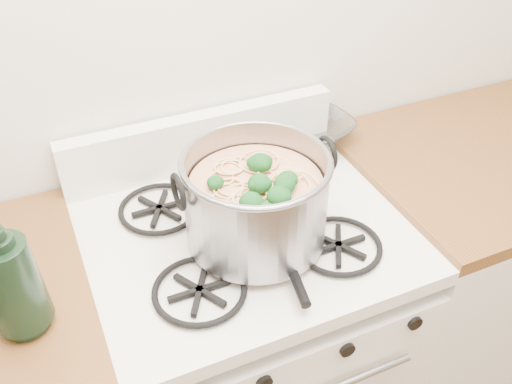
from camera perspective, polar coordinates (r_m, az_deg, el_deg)
name	(u,v)px	position (r m, az deg, el deg)	size (l,w,h in m)	color
gas_range	(248,350)	(1.72, -0.83, -15.53)	(0.76, 0.66, 0.92)	white
counter_right	(485,257)	(2.09, 21.95, -6.05)	(1.00, 0.65, 0.92)	silver
stock_pot	(256,201)	(1.27, 0.00, -0.94)	(0.36, 0.33, 0.22)	gray
spatula	(274,225)	(1.34, 1.77, -3.27)	(0.29, 0.31, 0.02)	black
glass_bowl	(305,134)	(1.67, 4.96, 5.76)	(0.10, 0.10, 0.02)	white
bottle	(9,272)	(1.14, -23.51, -7.34)	(0.11, 0.11, 0.29)	black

